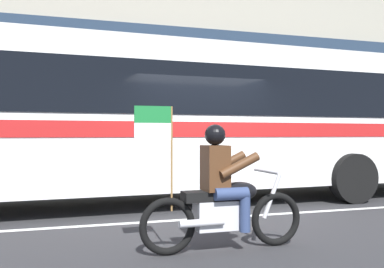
# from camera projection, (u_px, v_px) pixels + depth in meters

# --- Properties ---
(ground_plane) EXTENTS (60.00, 60.00, 0.00)m
(ground_plane) POSITION_uv_depth(u_px,v_px,m) (203.00, 212.00, 7.84)
(ground_plane) COLOR #2B2B2D
(sidewalk_curb) EXTENTS (28.00, 3.80, 0.15)m
(sidewalk_curb) POSITION_uv_depth(u_px,v_px,m) (148.00, 180.00, 12.71)
(sidewalk_curb) COLOR #A39E93
(sidewalk_curb) RESTS_ON ground_plane
(lane_center_stripe) EXTENTS (26.60, 0.14, 0.01)m
(lane_center_stripe) POSITION_uv_depth(u_px,v_px,m) (214.00, 218.00, 7.27)
(lane_center_stripe) COLOR silver
(lane_center_stripe) RESTS_ON ground_plane
(transit_bus) EXTENTS (13.42, 3.11, 3.22)m
(transit_bus) POSITION_uv_depth(u_px,v_px,m) (170.00, 113.00, 8.88)
(transit_bus) COLOR white
(transit_bus) RESTS_ON ground_plane
(motorcycle_with_rider) EXTENTS (2.20, 0.64, 1.78)m
(motorcycle_with_rider) POSITION_uv_depth(u_px,v_px,m) (222.00, 197.00, 5.24)
(motorcycle_with_rider) COLOR black
(motorcycle_with_rider) RESTS_ON ground_plane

